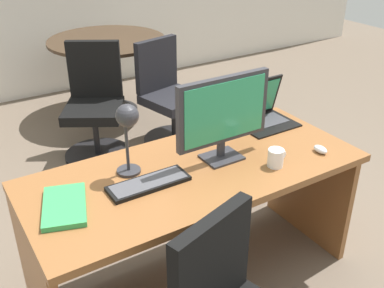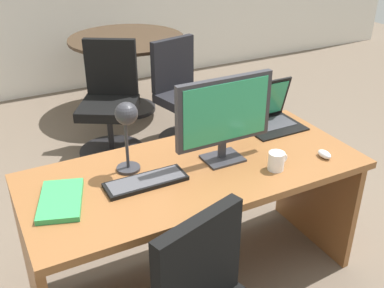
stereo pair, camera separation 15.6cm
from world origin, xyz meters
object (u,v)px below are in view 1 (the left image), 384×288
object	(u,v)px
monitor	(223,113)
book	(65,206)
desk	(191,197)
laptop	(260,109)
meeting_chair_far	(169,102)
coffee_mug	(276,158)
meeting_table	(108,58)
meeting_chair_near	(95,112)
keyboard	(149,183)
desk_lamp	(127,125)
mouse	(320,149)

from	to	relation	value
monitor	book	world-z (taller)	monitor
desk	laptop	xyz separation A→B (m)	(0.64, 0.22, 0.29)
meeting_chair_far	laptop	bearing A→B (deg)	-94.71
laptop	coffee_mug	world-z (taller)	laptop
meeting_chair_far	book	bearing A→B (deg)	-131.51
book	meeting_table	size ratio (longest dim) A/B	0.31
book	meeting_chair_near	size ratio (longest dim) A/B	0.37
keyboard	desk_lamp	bearing A→B (deg)	101.91
mouse	coffee_mug	bearing A→B (deg)	176.20
desk_lamp	keyboard	bearing A→B (deg)	-78.09
keyboard	meeting_chair_near	bearing A→B (deg)	77.86
meeting_chair_near	meeting_chair_far	size ratio (longest dim) A/B	1.05
coffee_mug	meeting_table	bearing A→B (deg)	85.84
mouse	desk_lamp	world-z (taller)	desk_lamp
desk	meeting_table	xyz separation A→B (m)	(0.55, 2.44, 0.04)
monitor	mouse	size ratio (longest dim) A/B	6.12
meeting_chair_near	desk_lamp	bearing A→B (deg)	-104.10
keyboard	meeting_chair_near	xyz separation A→B (m)	(0.38, 1.75, -0.37)
desk_lamp	monitor	bearing A→B (deg)	-12.70
mouse	book	xyz separation A→B (m)	(-1.33, 0.23, -0.01)
laptop	meeting_chair_near	distance (m)	1.62
desk_lamp	desk	bearing A→B (deg)	-12.89
mouse	meeting_table	distance (m)	2.72
monitor	coffee_mug	world-z (taller)	monitor
mouse	desk_lamp	size ratio (longest dim) A/B	0.23
meeting_chair_near	keyboard	bearing A→B (deg)	-102.14
keyboard	desk	bearing A→B (deg)	13.39
laptop	mouse	distance (m)	0.49
monitor	desk_lamp	bearing A→B (deg)	167.30
meeting_table	coffee_mug	bearing A→B (deg)	-94.16
desk	keyboard	size ratio (longest dim) A/B	4.38
desk	meeting_chair_near	bearing A→B (deg)	86.68
monitor	mouse	bearing A→B (deg)	-25.24
keyboard	meeting_table	world-z (taller)	meeting_table
book	meeting_table	xyz separation A→B (m)	(1.23, 2.48, -0.18)
desk	book	bearing A→B (deg)	-176.86
monitor	book	distance (m)	0.88
monitor	mouse	distance (m)	0.59
mouse	meeting_table	size ratio (longest dim) A/B	0.08
keyboard	book	size ratio (longest dim) A/B	1.11
mouse	coffee_mug	xyz separation A→B (m)	(-0.30, 0.02, 0.03)
coffee_mug	desk_lamp	bearing A→B (deg)	154.45
desk_lamp	laptop	bearing A→B (deg)	9.15
desk_lamp	coffee_mug	size ratio (longest dim) A/B	3.46
meeting_chair_near	laptop	bearing A→B (deg)	-69.65
keyboard	coffee_mug	xyz separation A→B (m)	(0.63, -0.18, 0.04)
keyboard	monitor	bearing A→B (deg)	3.77
meeting_table	laptop	bearing A→B (deg)	-87.73
desk	meeting_table	bearing A→B (deg)	77.30
desk	desk_lamp	distance (m)	0.58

